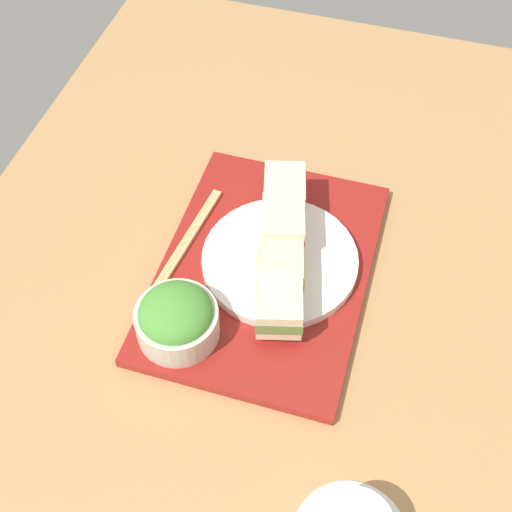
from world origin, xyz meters
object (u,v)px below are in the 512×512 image
object	(u,v)px
sandwich_inner_far	(281,266)
chopsticks_pair	(188,239)
sandwich_nearmost	(284,193)
sandwich_farmost	(279,305)
sandwich_plate	(281,261)
salad_bowl	(177,318)
sandwich_inner_near	(283,226)

from	to	relation	value
sandwich_inner_far	chopsticks_pair	bearing A→B (deg)	-102.58
sandwich_nearmost	chopsticks_pair	size ratio (longest dim) A/B	0.44
sandwich_nearmost	sandwich_farmost	size ratio (longest dim) A/B	1.00
sandwich_plate	sandwich_nearmost	distance (cm)	10.72
sandwich_plate	chopsticks_pair	distance (cm)	14.73
sandwich_inner_far	salad_bowl	distance (cm)	16.47
salad_bowl	sandwich_inner_far	bearing A→B (deg)	137.04
sandwich_farmost	chopsticks_pair	bearing A→B (deg)	-120.41
sandwich_farmost	sandwich_plate	bearing A→B (deg)	-166.92
sandwich_plate	sandwich_inner_far	xyz separation A→B (cm)	(3.26, 0.76, 3.32)
sandwich_inner_near	salad_bowl	world-z (taller)	sandwich_inner_near
salad_bowl	sandwich_farmost	bearing A→B (deg)	113.46
sandwich_nearmost	sandwich_inner_near	world-z (taller)	sandwich_inner_near
sandwich_inner_near	salad_bowl	xyz separation A→B (cm)	(18.57, -9.70, -1.07)
sandwich_farmost	chopsticks_pair	size ratio (longest dim) A/B	0.44
sandwich_plate	sandwich_nearmost	xyz separation A→B (cm)	(-9.78, -2.27, 3.75)
sandwich_nearmost	chopsticks_pair	world-z (taller)	sandwich_nearmost
sandwich_inner_far	sandwich_inner_near	bearing A→B (deg)	-166.92
sandwich_nearmost	sandwich_inner_far	bearing A→B (deg)	13.08
sandwich_plate	salad_bowl	size ratio (longest dim) A/B	2.03
sandwich_farmost	salad_bowl	size ratio (longest dim) A/B	0.82
sandwich_inner_far	chopsticks_pair	distance (cm)	16.30
sandwich_inner_far	sandwich_nearmost	bearing A→B (deg)	-166.92
sandwich_farmost	chopsticks_pair	world-z (taller)	sandwich_farmost
salad_bowl	sandwich_inner_near	bearing A→B (deg)	152.40
sandwich_inner_near	chopsticks_pair	distance (cm)	14.92
sandwich_inner_far	salad_bowl	world-z (taller)	salad_bowl
sandwich_plate	sandwich_inner_far	world-z (taller)	sandwich_inner_far
sandwich_farmost	salad_bowl	xyz separation A→B (cm)	(5.53, -12.73, -0.60)
sandwich_inner_near	sandwich_inner_far	size ratio (longest dim) A/B	1.00
sandwich_plate	chopsticks_pair	size ratio (longest dim) A/B	1.09
sandwich_plate	sandwich_inner_near	world-z (taller)	sandwich_inner_near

